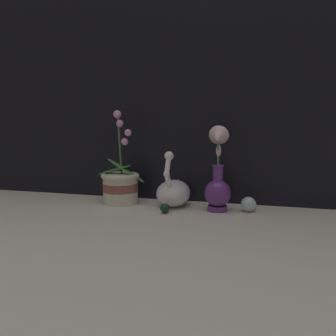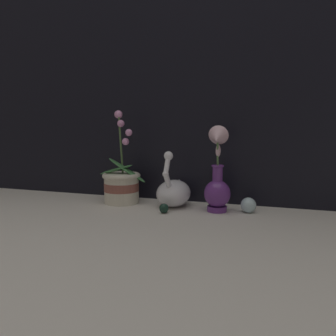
% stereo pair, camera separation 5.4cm
% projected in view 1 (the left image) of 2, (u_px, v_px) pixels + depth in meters
% --- Properties ---
extents(ground_plane, '(2.80, 2.80, 0.00)m').
position_uv_depth(ground_plane, '(167.00, 216.00, 1.12)').
color(ground_plane, beige).
extents(window_backdrop, '(2.80, 0.03, 1.20)m').
position_uv_depth(window_backdrop, '(185.00, 53.00, 1.31)').
color(window_backdrop, black).
rests_on(window_backdrop, ground_plane).
extents(orchid_potted_plant, '(0.20, 0.15, 0.37)m').
position_uv_depth(orchid_potted_plant, '(120.00, 184.00, 1.31)').
color(orchid_potted_plant, beige).
rests_on(orchid_potted_plant, ground_plane).
extents(swan_figurine, '(0.13, 0.22, 0.22)m').
position_uv_depth(swan_figurine, '(174.00, 192.00, 1.27)').
color(swan_figurine, white).
rests_on(swan_figurine, ground_plane).
extents(blue_vase, '(0.10, 0.11, 0.31)m').
position_uv_depth(blue_vase, '(218.00, 181.00, 1.18)').
color(blue_vase, '#602D7F').
rests_on(blue_vase, ground_plane).
extents(glass_sphere, '(0.06, 0.06, 0.06)m').
position_uv_depth(glass_sphere, '(248.00, 204.00, 1.18)').
color(glass_sphere, silver).
rests_on(glass_sphere, ground_plane).
extents(glass_bauble, '(0.03, 0.03, 0.03)m').
position_uv_depth(glass_bauble, '(165.00, 208.00, 1.16)').
color(glass_bauble, '#142D23').
rests_on(glass_bauble, ground_plane).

